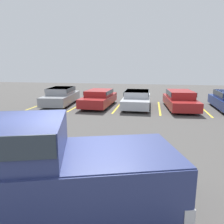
% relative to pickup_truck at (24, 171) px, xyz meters
% --- Properties ---
extents(ground_plane, '(60.00, 60.00, 0.00)m').
position_rel_pickup_truck_xyz_m(ground_plane, '(0.82, 0.90, -0.98)').
color(ground_plane, '#4C4947').
extents(stall_stripe_a, '(0.12, 4.94, 0.01)m').
position_rel_pickup_truck_xyz_m(stall_stripe_a, '(-5.90, 11.94, -0.98)').
color(stall_stripe_a, yellow).
rests_on(stall_stripe_a, ground_plane).
extents(stall_stripe_b, '(0.12, 4.94, 0.01)m').
position_rel_pickup_truck_xyz_m(stall_stripe_b, '(-2.95, 11.94, -0.98)').
color(stall_stripe_b, yellow).
rests_on(stall_stripe_b, ground_plane).
extents(stall_stripe_c, '(0.12, 4.94, 0.01)m').
position_rel_pickup_truck_xyz_m(stall_stripe_c, '(-0.01, 11.94, -0.98)').
color(stall_stripe_c, yellow).
rests_on(stall_stripe_c, ground_plane).
extents(stall_stripe_d, '(0.12, 4.94, 0.01)m').
position_rel_pickup_truck_xyz_m(stall_stripe_d, '(2.94, 11.94, -0.98)').
color(stall_stripe_d, yellow).
rests_on(stall_stripe_d, ground_plane).
extents(stall_stripe_e, '(0.12, 4.94, 0.01)m').
position_rel_pickup_truck_xyz_m(stall_stripe_e, '(5.88, 11.94, -0.98)').
color(stall_stripe_e, yellow).
rests_on(stall_stripe_e, ground_plane).
extents(pickup_truck, '(6.40, 3.75, 1.98)m').
position_rel_pickup_truck_xyz_m(pickup_truck, '(0.00, 0.00, 0.00)').
color(pickup_truck, navy).
rests_on(pickup_truck, ground_plane).
extents(parked_sedan_a, '(2.19, 4.73, 1.29)m').
position_rel_pickup_truck_xyz_m(parked_sedan_a, '(-4.41, 11.98, -0.30)').
color(parked_sedan_a, gray).
rests_on(parked_sedan_a, ground_plane).
extents(parked_sedan_b, '(1.94, 4.44, 1.19)m').
position_rel_pickup_truck_xyz_m(parked_sedan_b, '(-1.39, 11.75, -0.34)').
color(parked_sedan_b, maroon).
rests_on(parked_sedan_b, ground_plane).
extents(parked_sedan_c, '(1.87, 4.64, 1.17)m').
position_rel_pickup_truck_xyz_m(parked_sedan_c, '(1.33, 11.98, -0.35)').
color(parked_sedan_c, '#B7BABF').
rests_on(parked_sedan_c, ground_plane).
extents(parked_sedan_d, '(2.13, 4.68, 1.25)m').
position_rel_pickup_truck_xyz_m(parked_sedan_d, '(4.30, 11.90, -0.32)').
color(parked_sedan_d, maroon).
rests_on(parked_sedan_d, ground_plane).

